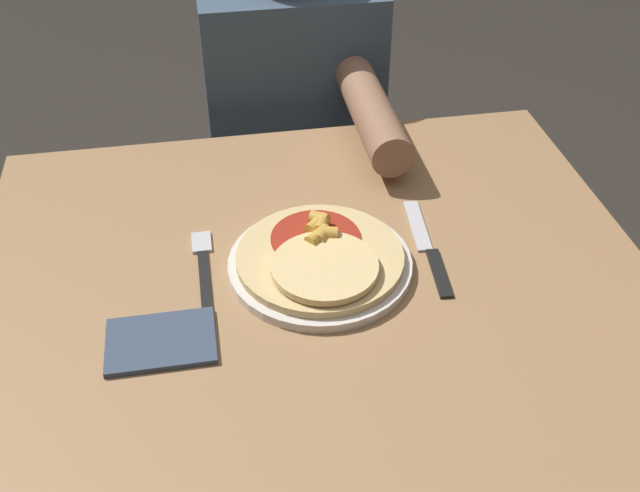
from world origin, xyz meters
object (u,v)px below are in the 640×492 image
(plate, at_px, (320,264))
(pizza, at_px, (321,256))
(person_diner, at_px, (294,132))
(dining_table, at_px, (320,358))
(knife, at_px, (428,248))
(fork, at_px, (203,265))

(plate, distance_m, pizza, 0.02)
(pizza, distance_m, person_diner, 0.60)
(dining_table, bearing_deg, pizza, 79.43)
(plate, height_order, pizza, pizza)
(knife, height_order, person_diner, person_diner)
(fork, bearing_deg, dining_table, -27.28)
(plate, height_order, fork, plate)
(fork, height_order, person_diner, person_diner)
(pizza, height_order, fork, pizza)
(person_diner, bearing_deg, knife, -78.56)
(dining_table, distance_m, fork, 0.22)
(plate, bearing_deg, pizza, -82.77)
(dining_table, height_order, fork, fork)
(knife, bearing_deg, dining_table, -159.98)
(dining_table, bearing_deg, person_diner, 85.02)
(dining_table, bearing_deg, plate, 80.79)
(plate, bearing_deg, dining_table, -99.21)
(dining_table, height_order, person_diner, person_diner)
(fork, xyz_separation_m, person_diner, (0.21, 0.54, -0.12))
(knife, bearing_deg, person_diner, 101.44)
(plate, height_order, person_diner, person_diner)
(dining_table, xyz_separation_m, pizza, (0.01, 0.04, 0.16))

